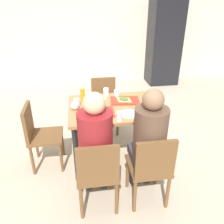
{
  "coord_description": "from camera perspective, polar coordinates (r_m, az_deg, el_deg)",
  "views": [
    {
      "loc": [
        -0.38,
        -2.47,
        1.97
      ],
      "look_at": [
        0.0,
        0.0,
        0.7
      ],
      "focal_mm": 36.74,
      "sensor_mm": 36.0,
      "label": 1
    }
  ],
  "objects": [
    {
      "name": "soda_can",
      "position": [
        2.86,
        8.78,
        3.27
      ],
      "size": [
        0.07,
        0.07,
        0.12
      ],
      "primitive_type": "cylinder",
      "color": "#B7BCC6",
      "rests_on": "main_table"
    },
    {
      "name": "back_wall",
      "position": [
        5.71,
        -5.21,
        21.17
      ],
      "size": [
        10.0,
        0.1,
        2.8
      ],
      "primitive_type": "cube",
      "color": "beige",
      "rests_on": "ground_plane"
    },
    {
      "name": "pizza_slice_a",
      "position": [
        2.62,
        -3.79,
        0.44
      ],
      "size": [
        0.2,
        0.23,
        0.02
      ],
      "color": "tan",
      "rests_on": "tray_red_near"
    },
    {
      "name": "main_table",
      "position": [
        2.82,
        0.0,
        -0.59
      ],
      "size": [
        1.04,
        0.84,
        0.77
      ],
      "color": "#9E7247",
      "rests_on": "ground_plane"
    },
    {
      "name": "plastic_cup_a",
      "position": [
        3.07,
        -1.49,
        5.07
      ],
      "size": [
        0.07,
        0.07,
        0.1
      ],
      "primitive_type": "cylinder",
      "color": "white",
      "rests_on": "main_table"
    },
    {
      "name": "ground_plane",
      "position": [
        3.19,
        0.0,
        -11.39
      ],
      "size": [
        10.0,
        10.0,
        0.02
      ],
      "primitive_type": "cube",
      "color": "#B7A893"
    },
    {
      "name": "condiment_bottle",
      "position": [
        2.92,
        -7.3,
        4.33
      ],
      "size": [
        0.06,
        0.06,
        0.16
      ],
      "primitive_type": "cylinder",
      "color": "orange",
      "rests_on": "main_table"
    },
    {
      "name": "chair_left_end",
      "position": [
        2.93,
        -17.89,
        -4.83
      ],
      "size": [
        0.4,
        0.4,
        0.84
      ],
      "color": "brown",
      "rests_on": "ground_plane"
    },
    {
      "name": "paper_plate_center",
      "position": [
        2.96,
        -3.68,
        3.2
      ],
      "size": [
        0.22,
        0.22,
        0.01
      ],
      "primitive_type": "cylinder",
      "color": "white",
      "rests_on": "main_table"
    },
    {
      "name": "paper_plate_near_edge",
      "position": [
        2.59,
        4.2,
        -0.44
      ],
      "size": [
        0.22,
        0.22,
        0.01
      ],
      "primitive_type": "cylinder",
      "color": "white",
      "rests_on": "main_table"
    },
    {
      "name": "pizza_slice_b",
      "position": [
        2.91,
        3.0,
        3.23
      ],
      "size": [
        0.23,
        0.23,
        0.02
      ],
      "color": "#DBAD60",
      "rests_on": "tray_red_far"
    },
    {
      "name": "chair_near_left",
      "position": [
        2.23,
        -3.63,
        -14.61
      ],
      "size": [
        0.4,
        0.4,
        0.84
      ],
      "color": "brown",
      "rests_on": "ground_plane"
    },
    {
      "name": "chair_near_right",
      "position": [
        2.32,
        9.68,
        -13.14
      ],
      "size": [
        0.4,
        0.4,
        0.84
      ],
      "color": "brown",
      "rests_on": "ground_plane"
    },
    {
      "name": "tray_red_far",
      "position": [
        2.91,
        3.19,
        2.86
      ],
      "size": [
        0.39,
        0.3,
        0.02
      ],
      "primitive_type": "cube",
      "rotation": [
        0.0,
        0.0,
        -0.13
      ],
      "color": "red",
      "rests_on": "main_table"
    },
    {
      "name": "plastic_cup_b",
      "position": [
        2.44,
        1.87,
        -1.04
      ],
      "size": [
        0.07,
        0.07,
        0.1
      ],
      "primitive_type": "cylinder",
      "color": "white",
      "rests_on": "main_table"
    },
    {
      "name": "foil_bundle",
      "position": [
        2.7,
        -9.27,
        1.56
      ],
      "size": [
        0.1,
        0.1,
        0.1
      ],
      "primitive_type": "sphere",
      "color": "silver",
      "rests_on": "main_table"
    },
    {
      "name": "chair_far_side",
      "position": [
        3.61,
        -1.93,
        2.79
      ],
      "size": [
        0.4,
        0.4,
        0.84
      ],
      "color": "brown",
      "rests_on": "ground_plane"
    },
    {
      "name": "plastic_cup_c",
      "position": [
        2.78,
        -8.75,
        2.33
      ],
      "size": [
        0.07,
        0.07,
        0.1
      ],
      "primitive_type": "cylinder",
      "color": "white",
      "rests_on": "main_table"
    },
    {
      "name": "tray_red_near",
      "position": [
        2.61,
        -3.47,
        -0.05
      ],
      "size": [
        0.37,
        0.28,
        0.02
      ],
      "primitive_type": "cube",
      "rotation": [
        0.0,
        0.0,
        -0.06
      ],
      "color": "red",
      "rests_on": "main_table"
    },
    {
      "name": "person_in_red",
      "position": [
        2.19,
        -4.17,
        -7.35
      ],
      "size": [
        0.32,
        0.42,
        1.25
      ],
      "color": "#383842",
      "rests_on": "ground_plane"
    },
    {
      "name": "person_in_brown_jacket",
      "position": [
        2.28,
        9.1,
        -6.16
      ],
      "size": [
        0.32,
        0.42,
        1.25
      ],
      "color": "#383842",
      "rests_on": "ground_plane"
    },
    {
      "name": "drink_fridge",
      "position": [
        5.79,
        12.79,
        16.23
      ],
      "size": [
        0.7,
        0.6,
        1.9
      ],
      "primitive_type": "cube",
      "color": "black",
      "rests_on": "ground_plane"
    },
    {
      "name": "plastic_cup_d",
      "position": [
        3.01,
        1.19,
        4.63
      ],
      "size": [
        0.07,
        0.07,
        0.1
      ],
      "primitive_type": "cylinder",
      "color": "white",
      "rests_on": "main_table"
    }
  ]
}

